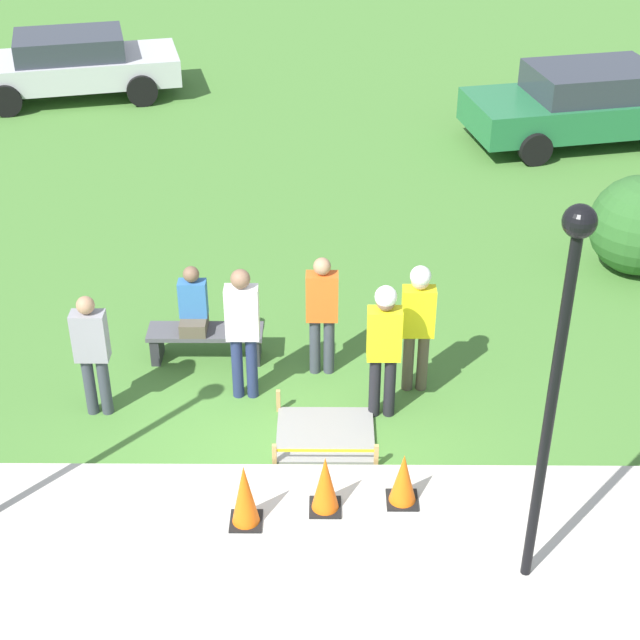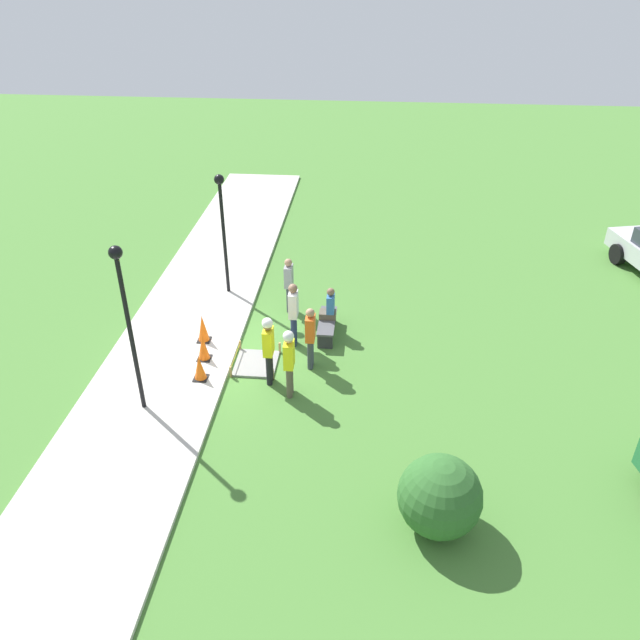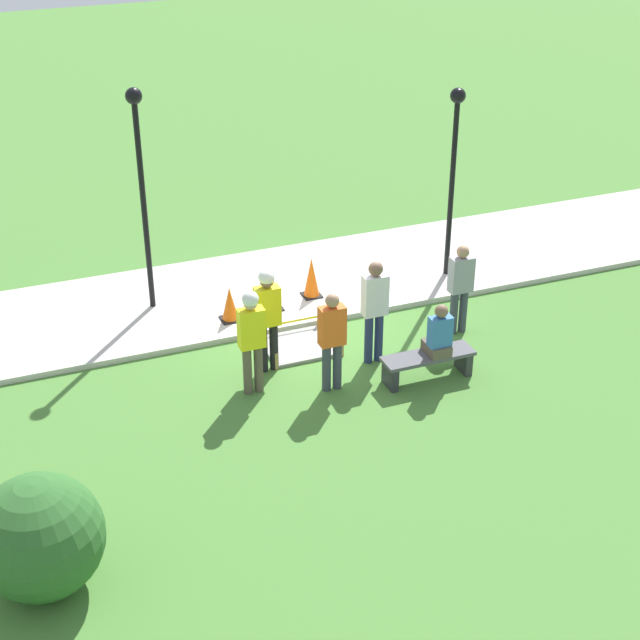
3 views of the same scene
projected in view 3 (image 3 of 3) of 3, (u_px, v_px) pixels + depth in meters
ground_plane at (312, 327)px, 17.14m from camera, size 60.00×60.00×0.00m
sidewalk at (282, 286)px, 18.42m from camera, size 28.00×3.19×0.10m
wet_concrete_patch at (298, 346)px, 16.48m from camera, size 1.20×1.09×0.30m
traffic_cone_near_patch at (311, 277)px, 17.78m from camera, size 0.34×0.34×0.76m
traffic_cone_far_patch at (272, 292)px, 17.36m from camera, size 0.34×0.34×0.69m
traffic_cone_sidewalk_edge at (230, 304)px, 17.01m from camera, size 0.34×0.34×0.63m
park_bench at (428, 362)px, 15.50m from camera, size 1.50×0.44×0.45m
person_seated_on_bench at (439, 335)px, 15.27m from camera, size 0.36×0.44×0.89m
worker_supervisor at (252, 333)px, 14.81m from camera, size 0.40×0.25×1.75m
worker_assistant at (268, 311)px, 15.38m from camera, size 0.40×0.26×1.79m
bystander_in_orange_shirt at (332, 336)px, 14.94m from camera, size 0.40×0.22×1.66m
bystander_in_gray_shirt at (375, 306)px, 15.64m from camera, size 0.40×0.24×1.79m
bystander_in_white_shirt at (460, 284)px, 16.54m from camera, size 0.40×0.22×1.63m
lamppost_near at (140, 169)px, 16.37m from camera, size 0.28×0.28×3.97m
lamppost_far at (454, 154)px, 17.65m from camera, size 0.28×0.28×3.59m
shrub_rounded_near at (40, 537)px, 11.23m from camera, size 1.51×1.51×1.51m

